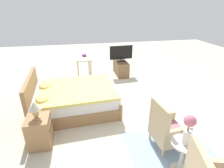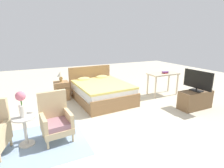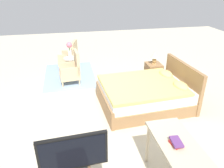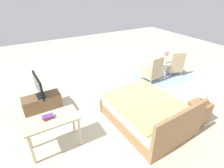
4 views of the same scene
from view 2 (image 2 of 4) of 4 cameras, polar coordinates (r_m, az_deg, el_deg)
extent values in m
plane|color=beige|center=(4.74, 0.45, -9.13)|extent=(16.00, 16.00, 0.00)
cube|color=#8EA8C6|center=(3.74, -25.91, -17.81)|extent=(2.10, 1.50, 0.01)
cube|color=#997047|center=(5.52, -3.41, -4.04)|extent=(1.59, 2.06, 0.28)
cube|color=white|center=(5.44, -3.45, -1.45)|extent=(1.53, 1.97, 0.24)
cube|color=#EAD66B|center=(5.33, -3.11, -0.12)|extent=(1.56, 1.82, 0.06)
cube|color=#997047|center=(6.27, -7.15, 1.42)|extent=(1.52, 0.16, 0.96)
cube|color=#997047|center=(4.70, 1.59, -6.71)|extent=(1.51, 0.14, 0.40)
ellipsoid|color=#DBC670|center=(5.89, -9.29, 1.58)|extent=(0.45, 0.30, 0.14)
ellipsoid|color=#DBC670|center=(6.14, -3.40, 2.28)|extent=(0.45, 0.30, 0.14)
cylinder|color=#CCB284|center=(3.50, -32.82, -19.58)|extent=(0.04, 0.04, 0.16)
cylinder|color=#CCB284|center=(3.86, -30.14, -15.87)|extent=(0.04, 0.04, 0.16)
cube|color=#CCB284|center=(3.52, -32.07, -13.06)|extent=(0.21, 0.51, 0.26)
cylinder|color=#CCB284|center=(3.48, -20.18, -18.15)|extent=(0.04, 0.04, 0.16)
cylinder|color=#CCB284|center=(3.56, -12.60, -16.69)|extent=(0.04, 0.04, 0.16)
cylinder|color=#CCB284|center=(3.87, -21.52, -14.68)|extent=(0.04, 0.04, 0.16)
cylinder|color=#CCB284|center=(3.95, -14.77, -13.49)|extent=(0.04, 0.04, 0.16)
cube|color=#CCB284|center=(3.64, -17.44, -13.78)|extent=(0.59, 0.59, 0.12)
cube|color=gray|center=(3.59, -17.58, -12.24)|extent=(0.54, 0.54, 0.10)
cube|color=#CCB284|center=(3.69, -18.76, -6.99)|extent=(0.55, 0.13, 0.64)
cube|color=#CCB284|center=(3.52, -21.48, -11.71)|extent=(0.12, 0.52, 0.26)
cube|color=#CCB284|center=(3.60, -14.00, -10.44)|extent=(0.12, 0.52, 0.26)
cylinder|color=beige|center=(3.79, -25.93, -17.20)|extent=(0.28, 0.28, 0.03)
cylinder|color=beige|center=(3.66, -26.42, -13.59)|extent=(0.06, 0.06, 0.51)
cylinder|color=beige|center=(3.55, -26.93, -9.73)|extent=(0.40, 0.40, 0.02)
cylinder|color=silver|center=(3.50, -27.17, -7.90)|extent=(0.11, 0.11, 0.22)
cylinder|color=#477538|center=(3.45, -27.49, -5.44)|extent=(0.02, 0.02, 0.10)
sphere|color=#DB7084|center=(3.41, -27.73, -3.51)|extent=(0.17, 0.17, 0.17)
cube|color=#997047|center=(5.80, -16.07, -2.09)|extent=(0.44, 0.40, 0.59)
cube|color=brown|center=(5.57, -15.79, -1.51)|extent=(0.37, 0.01, 0.09)
cylinder|color=tan|center=(5.72, -16.28, 0.81)|extent=(0.13, 0.13, 0.02)
ellipsoid|color=tan|center=(5.70, -16.35, 1.68)|extent=(0.11, 0.11, 0.16)
cone|color=beige|center=(5.67, -16.46, 3.21)|extent=(0.22, 0.22, 0.15)
cube|color=brown|center=(5.42, 25.49, -4.64)|extent=(0.96, 0.40, 0.51)
cube|color=black|center=(5.34, 25.81, -1.91)|extent=(0.22, 0.33, 0.03)
cylinder|color=black|center=(5.33, 25.86, -1.50)|extent=(0.04, 0.04, 0.05)
cube|color=black|center=(5.27, 26.19, 1.31)|extent=(0.09, 0.84, 0.49)
cube|color=black|center=(5.29, 26.35, 1.34)|extent=(0.05, 0.78, 0.44)
cylinder|color=beige|center=(5.83, 14.02, -1.17)|extent=(0.05, 0.05, 0.72)
cylinder|color=beige|center=(6.46, 20.51, -0.13)|extent=(0.05, 0.05, 0.72)
cylinder|color=beige|center=(6.15, 11.56, -0.19)|extent=(0.05, 0.05, 0.72)
cylinder|color=beige|center=(6.74, 17.99, 0.71)|extent=(0.05, 0.05, 0.72)
cube|color=beige|center=(6.20, 16.40, 3.22)|extent=(1.04, 0.52, 0.04)
cube|color=#AD2823|center=(6.19, 16.98, 3.51)|extent=(0.19, 0.15, 0.03)
cube|color=#66387A|center=(6.19, 17.01, 3.80)|extent=(0.22, 0.14, 0.03)
camera|label=1|loc=(5.10, -49.68, 15.29)|focal=28.00mm
camera|label=3|loc=(6.94, 39.03, 18.31)|focal=35.00mm
camera|label=4|loc=(8.63, 5.55, 22.05)|focal=28.00mm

